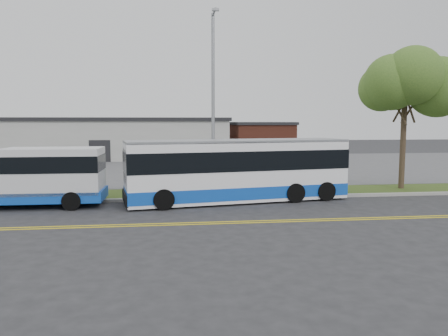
{
  "coord_description": "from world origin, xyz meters",
  "views": [
    {
      "loc": [
        0.71,
        -20.66,
        3.95
      ],
      "look_at": [
        3.4,
        1.24,
        1.6
      ],
      "focal_mm": 35.0,
      "sensor_mm": 36.0,
      "label": 1
    }
  ],
  "objects": [
    {
      "name": "lane_line_north",
      "position": [
        0.0,
        -3.85,
        0.01
      ],
      "size": [
        70.0,
        0.12,
        0.01
      ],
      "primitive_type": "cube",
      "color": "gold",
      "rests_on": "ground"
    },
    {
      "name": "shuttle_bus",
      "position": [
        -5.41,
        0.32,
        1.46
      ],
      "size": [
        7.18,
        2.46,
        2.74
      ],
      "rotation": [
        0.0,
        0.0,
        -0.01
      ],
      "color": "#1048B7",
      "rests_on": "ground"
    },
    {
      "name": "ground",
      "position": [
        0.0,
        0.0,
        0.0
      ],
      "size": [
        140.0,
        140.0,
        0.0
      ],
      "primitive_type": "plane",
      "color": "#28282B",
      "rests_on": "ground"
    },
    {
      "name": "verge",
      "position": [
        0.0,
        2.9,
        0.05
      ],
      "size": [
        80.0,
        3.3,
        0.1
      ],
      "primitive_type": "cube",
      "color": "#314818",
      "rests_on": "ground"
    },
    {
      "name": "lane_line_south",
      "position": [
        0.0,
        -4.15,
        0.01
      ],
      "size": [
        70.0,
        0.12,
        0.01
      ],
      "primitive_type": "cube",
      "color": "gold",
      "rests_on": "ground"
    },
    {
      "name": "parked_car_b",
      "position": [
        -11.36,
        12.67,
        0.7
      ],
      "size": [
        3.59,
        4.45,
        1.21
      ],
      "primitive_type": "imported",
      "rotation": [
        0.0,
        0.0,
        -0.54
      ],
      "color": "white",
      "rests_on": "parking_lot"
    },
    {
      "name": "commercial_building",
      "position": [
        -6.0,
        27.0,
        2.18
      ],
      "size": [
        25.4,
        10.4,
        4.35
      ],
      "color": "#9E9E99",
      "rests_on": "ground"
    },
    {
      "name": "transit_bus",
      "position": [
        3.99,
        0.6,
        1.55
      ],
      "size": [
        11.29,
        4.32,
        3.06
      ],
      "rotation": [
        0.0,
        0.0,
        0.17
      ],
      "color": "white",
      "rests_on": "ground"
    },
    {
      "name": "curb",
      "position": [
        0.0,
        1.1,
        0.07
      ],
      "size": [
        80.0,
        0.3,
        0.15
      ],
      "primitive_type": "cube",
      "color": "#9E9B93",
      "rests_on": "ground"
    },
    {
      "name": "brick_wing",
      "position": [
        10.5,
        26.0,
        1.96
      ],
      "size": [
        6.3,
        7.3,
        3.9
      ],
      "color": "brown",
      "rests_on": "ground"
    },
    {
      "name": "parking_lot",
      "position": [
        0.0,
        17.0,
        0.05
      ],
      "size": [
        80.0,
        25.0,
        0.1
      ],
      "primitive_type": "cube",
      "color": "#4C4C4F",
      "rests_on": "ground"
    },
    {
      "name": "tree_east",
      "position": [
        14.0,
        3.0,
        6.2
      ],
      "size": [
        5.2,
        5.2,
        8.33
      ],
      "color": "#34231C",
      "rests_on": "verge"
    },
    {
      "name": "streetlight_near",
      "position": [
        3.0,
        2.73,
        5.23
      ],
      "size": [
        0.35,
        1.53,
        9.5
      ],
      "color": "gray",
      "rests_on": "verge"
    }
  ]
}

